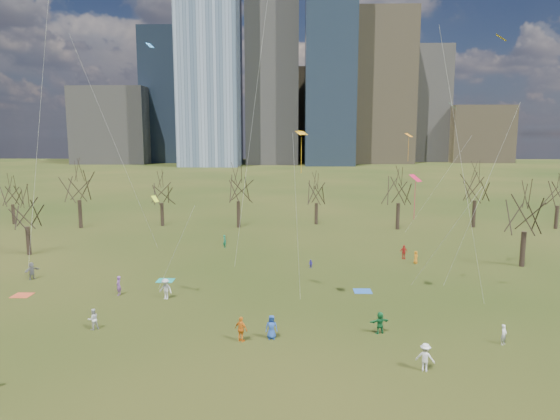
{
  "coord_description": "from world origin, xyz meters",
  "views": [
    {
      "loc": [
        1.11,
        -34.93,
        14.19
      ],
      "look_at": [
        0.0,
        12.0,
        7.0
      ],
      "focal_mm": 32.0,
      "sensor_mm": 36.0,
      "label": 1
    }
  ],
  "objects_px": {
    "blanket_crimson": "(22,295)",
    "blanket_teal": "(165,280)",
    "blanket_navy": "(363,291)",
    "person_0": "(272,327)",
    "person_1": "(504,335)",
    "person_4": "(241,329)"
  },
  "relations": [
    {
      "from": "blanket_teal",
      "to": "person_0",
      "type": "bearing_deg",
      "value": -51.42
    },
    {
      "from": "blanket_navy",
      "to": "person_0",
      "type": "xyz_separation_m",
      "value": [
        -7.87,
        -10.82,
        0.84
      ]
    },
    {
      "from": "blanket_teal",
      "to": "blanket_navy",
      "type": "distance_m",
      "value": 19.02
    },
    {
      "from": "blanket_navy",
      "to": "blanket_crimson",
      "type": "height_order",
      "value": "same"
    },
    {
      "from": "person_1",
      "to": "person_4",
      "type": "distance_m",
      "value": 17.88
    },
    {
      "from": "blanket_teal",
      "to": "blanket_navy",
      "type": "relative_size",
      "value": 1.0
    },
    {
      "from": "person_4",
      "to": "person_1",
      "type": "bearing_deg",
      "value": -146.4
    },
    {
      "from": "blanket_navy",
      "to": "person_0",
      "type": "height_order",
      "value": "person_0"
    },
    {
      "from": "blanket_teal",
      "to": "person_1",
      "type": "xyz_separation_m",
      "value": [
        26.74,
        -14.28,
        0.69
      ]
    },
    {
      "from": "blanket_teal",
      "to": "person_4",
      "type": "relative_size",
      "value": 0.9
    },
    {
      "from": "blanket_crimson",
      "to": "blanket_teal",
      "type": "bearing_deg",
      "value": 22.5
    },
    {
      "from": "blanket_teal",
      "to": "blanket_crimson",
      "type": "distance_m",
      "value": 12.52
    },
    {
      "from": "blanket_navy",
      "to": "blanket_crimson",
      "type": "distance_m",
      "value": 30.43
    },
    {
      "from": "blanket_navy",
      "to": "blanket_crimson",
      "type": "relative_size",
      "value": 1.0
    },
    {
      "from": "person_0",
      "to": "person_1",
      "type": "bearing_deg",
      "value": -5.44
    },
    {
      "from": "blanket_teal",
      "to": "person_0",
      "type": "xyz_separation_m",
      "value": [
        10.93,
        -13.7,
        0.84
      ]
    },
    {
      "from": "person_1",
      "to": "blanket_crimson",
      "type": "bearing_deg",
      "value": 124.55
    },
    {
      "from": "blanket_navy",
      "to": "person_1",
      "type": "height_order",
      "value": "person_1"
    },
    {
      "from": "blanket_crimson",
      "to": "person_4",
      "type": "xyz_separation_m",
      "value": [
        20.44,
        -9.43,
        0.87
      ]
    },
    {
      "from": "person_0",
      "to": "person_4",
      "type": "height_order",
      "value": "person_4"
    },
    {
      "from": "blanket_navy",
      "to": "person_0",
      "type": "distance_m",
      "value": 13.41
    },
    {
      "from": "blanket_crimson",
      "to": "person_1",
      "type": "height_order",
      "value": "person_1"
    }
  ]
}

